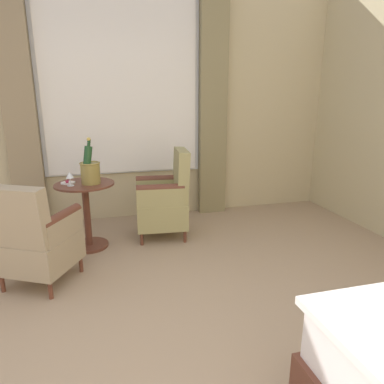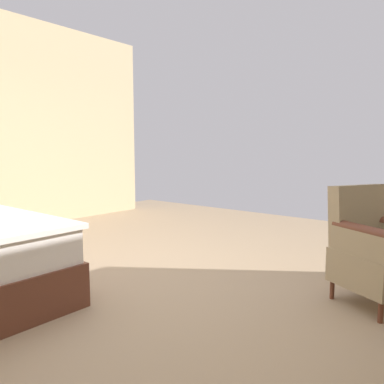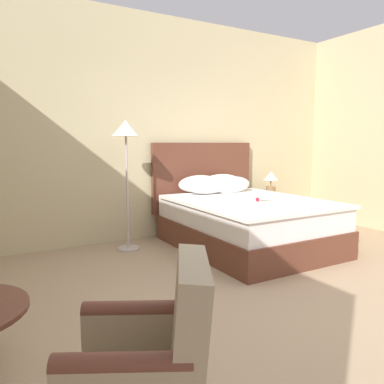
{
  "view_description": "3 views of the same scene",
  "coord_description": "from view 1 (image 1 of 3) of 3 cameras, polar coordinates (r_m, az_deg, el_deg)",
  "views": [
    {
      "loc": [
        1.23,
        -0.27,
        1.54
      ],
      "look_at": [
        -0.88,
        0.28,
        0.94
      ],
      "focal_mm": 32.0,
      "sensor_mm": 36.0,
      "label": 1
    },
    {
      "loc": [
        -2.34,
        2.18,
        1.19
      ],
      "look_at": [
        -0.88,
        0.41,
        0.92
      ],
      "focal_mm": 35.0,
      "sensor_mm": 36.0,
      "label": 2
    },
    {
      "loc": [
        -2.2,
        -2.19,
        1.37
      ],
      "look_at": [
        -0.49,
        0.8,
        0.92
      ],
      "focal_mm": 35.0,
      "sensor_mm": 36.0,
      "label": 3
    }
  ],
  "objects": [
    {
      "name": "side_table_round",
      "position": [
        3.75,
        -17.14,
        -2.99
      ],
      "size": [
        0.6,
        0.6,
        0.7
      ],
      "color": "brown",
      "rests_on": "ground"
    },
    {
      "name": "wall_window_side",
      "position": [
        4.52,
        -11.69,
        15.44
      ],
      "size": [
        0.27,
        5.7,
        3.16
      ],
      "color": "#C8B98E",
      "rests_on": "ground"
    },
    {
      "name": "armchair_by_window",
      "position": [
        3.88,
        -4.41,
        -1.31
      ],
      "size": [
        0.58,
        0.62,
        1.0
      ],
      "color": "brown",
      "rests_on": "ground"
    },
    {
      "name": "snack_plate",
      "position": [
        3.72,
        -19.99,
        1.49
      ],
      "size": [
        0.14,
        0.14,
        0.04
      ],
      "color": "white",
      "rests_on": "side_table_round"
    },
    {
      "name": "armchair_facing_bed",
      "position": [
        3.15,
        -24.6,
        -7.1
      ],
      "size": [
        0.74,
        0.72,
        0.91
      ],
      "color": "brown",
      "rests_on": "ground"
    },
    {
      "name": "wine_glass_near_bucket",
      "position": [
        3.81,
        -17.07,
        3.64
      ],
      "size": [
        0.08,
        0.08,
        0.15
      ],
      "color": "white",
      "rests_on": "side_table_round"
    },
    {
      "name": "champagne_bucket",
      "position": [
        3.61,
        -16.64,
        3.56
      ],
      "size": [
        0.2,
        0.2,
        0.47
      ],
      "color": "olive",
      "rests_on": "side_table_round"
    },
    {
      "name": "wine_glass_near_edge",
      "position": [
        3.58,
        -19.7,
        2.57
      ],
      "size": [
        0.08,
        0.08,
        0.14
      ],
      "color": "white",
      "rests_on": "side_table_round"
    }
  ]
}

